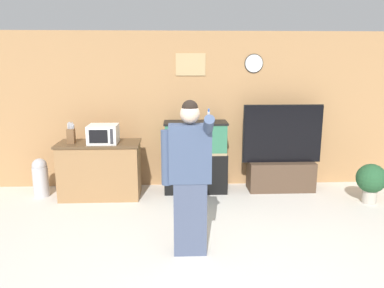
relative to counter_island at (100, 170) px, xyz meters
The scene contains 10 objects.
ground_plane 2.97m from the counter_island, 55.54° to the right, with size 18.00×18.00×0.00m, color beige.
wall_back_paneled 1.96m from the counter_island, 19.15° to the left, with size 10.00×0.08×2.60m.
counter_island is the anchor object (origin of this frame).
microwave 0.59m from the counter_island, 26.40° to the right, with size 0.44×0.40×0.28m.
knife_block 0.70m from the counter_island, behind, with size 0.11×0.11×0.33m.
aquarium_on_stand 1.54m from the counter_island, ahead, with size 1.02×0.46×1.16m.
tv_on_stand 2.95m from the counter_island, ahead, with size 1.30×0.40×1.44m.
person_standing 2.33m from the counter_island, 54.22° to the right, with size 0.54×0.41×1.72m.
potted_plant 4.17m from the counter_island, ahead, with size 0.44×0.44×0.61m.
trash_bin 0.97m from the counter_island, behind, with size 0.24×0.24×0.62m.
Camera 1 is at (-0.46, -3.31, 2.11)m, focal length 35.00 mm.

